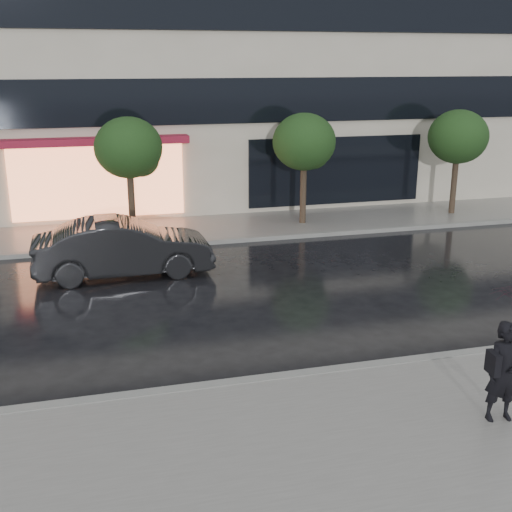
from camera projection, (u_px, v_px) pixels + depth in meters
name	position (u px, v px, depth m)	size (l,w,h in m)	color
ground	(321.00, 352.00, 13.09)	(120.00, 120.00, 0.00)	black
sidewalk_near	(393.00, 436.00, 10.06)	(60.00, 4.50, 0.12)	slate
sidewalk_far	(219.00, 228.00, 22.54)	(60.00, 3.50, 0.12)	slate
curb_near	(339.00, 371.00, 12.14)	(60.00, 0.25, 0.14)	gray
curb_far	(230.00, 240.00, 20.92)	(60.00, 0.25, 0.14)	gray
tree_mid_west	(130.00, 150.00, 20.78)	(2.20, 2.20, 3.99)	#33261C
tree_mid_east	(306.00, 144.00, 22.25)	(2.20, 2.20, 3.99)	#33261C
tree_far_east	(459.00, 139.00, 23.72)	(2.20, 2.20, 3.99)	#33261C
parked_car	(123.00, 248.00, 17.55)	(1.68, 4.82, 1.59)	black
pedestrian_with_umbrella	(510.00, 339.00, 10.03)	(0.88, 0.90, 2.26)	black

